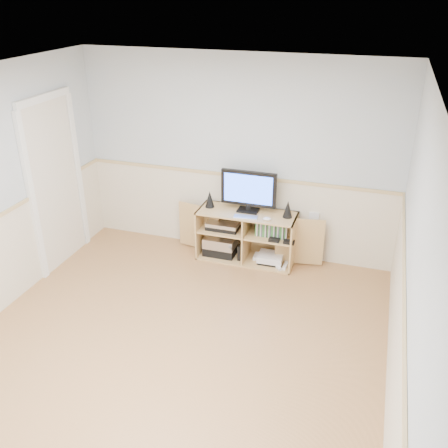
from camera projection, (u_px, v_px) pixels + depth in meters
The scene contains 11 objects.
room at pixel (161, 234), 4.33m from camera, with size 4.04×4.54×2.54m.
media_cabinet at pixel (248, 234), 6.29m from camera, with size 1.90×0.46×0.65m.
monitor at pixel (249, 190), 6.02m from camera, with size 0.68×0.18×0.52m.
speaker_left at pixel (210, 199), 6.21m from camera, with size 0.12×0.12×0.21m, color black.
speaker_right at pixel (288, 209), 5.94m from camera, with size 0.11×0.11×0.21m, color black.
keyboard at pixel (246, 217), 5.97m from camera, with size 0.28×0.11×0.01m, color white.
mouse at pixel (267, 219), 5.90m from camera, with size 0.10×0.06×0.04m, color white.
av_components at pixel (222, 240), 6.38m from camera, with size 0.50×0.30×0.47m.
game_consoles at pixel (270, 258), 6.26m from camera, with size 0.45×0.30×0.11m.
game_cases at pixel (272, 229), 6.07m from camera, with size 0.39×0.14×0.19m, color #3F8C3F.
wall_outlet at pixel (314, 217), 6.11m from camera, with size 0.12×0.03×0.12m, color white.
Camera 1 is at (1.66, -3.38, 3.18)m, focal length 40.00 mm.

